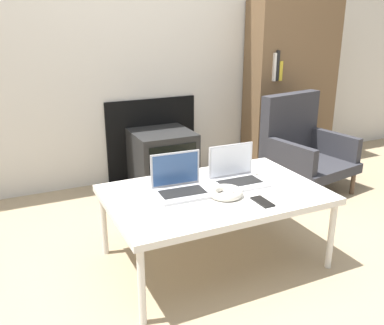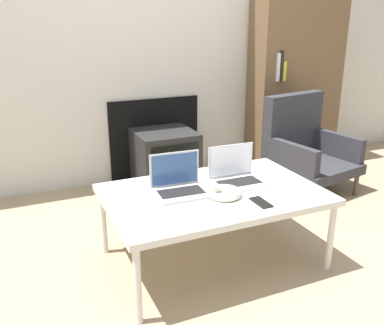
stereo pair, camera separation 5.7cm
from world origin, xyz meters
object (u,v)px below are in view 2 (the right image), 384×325
(laptop_left, at_px, (179,185))
(tv, at_px, (165,159))
(phone, at_px, (261,202))
(headphones, at_px, (224,193))
(laptop_right, at_px, (236,175))
(armchair, at_px, (304,146))

(laptop_left, distance_m, tv, 1.23)
(laptop_left, xyz_separation_m, phone, (0.34, -0.31, -0.04))
(laptop_left, xyz_separation_m, headphones, (0.20, -0.16, -0.02))
(phone, bearing_deg, laptop_right, 85.29)
(tv, bearing_deg, laptop_right, -89.03)
(armchair, bearing_deg, laptop_right, -156.93)
(laptop_right, xyz_separation_m, tv, (-0.02, 1.15, -0.25))
(laptop_right, height_order, headphones, laptop_right)
(laptop_left, height_order, tv, laptop_left)
(headphones, relative_size, tv, 0.39)
(armchair, bearing_deg, headphones, -155.25)
(laptop_right, distance_m, tv, 1.18)
(phone, distance_m, armchair, 1.45)
(laptop_right, height_order, phone, laptop_right)
(laptop_right, bearing_deg, tv, 91.85)
(headphones, bearing_deg, armchair, 34.96)
(headphones, xyz_separation_m, armchair, (1.19, 0.83, -0.10))
(laptop_right, relative_size, headphones, 1.56)
(tv, bearing_deg, headphones, -96.11)
(laptop_left, bearing_deg, phone, -39.81)
(laptop_right, bearing_deg, laptop_left, -179.11)
(headphones, height_order, tv, headphones)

